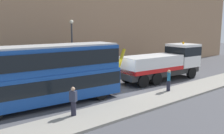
{
  "coord_description": "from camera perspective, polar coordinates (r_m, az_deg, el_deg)",
  "views": [
    {
      "loc": [
        -13.37,
        -15.58,
        5.39
      ],
      "look_at": [
        -0.6,
        -0.25,
        2.0
      ],
      "focal_mm": 40.05,
      "sensor_mm": 36.0,
      "label": 1
    }
  ],
  "objects": [
    {
      "name": "pedestrian_onlooker",
      "position": [
        14.78,
        -8.82,
        -7.81
      ],
      "size": [
        0.41,
        0.47,
        1.71
      ],
      "rotation": [
        0.0,
        0.0,
        0.48
      ],
      "color": "#232333",
      "rests_on": "near_kerb"
    },
    {
      "name": "ground_plane",
      "position": [
        21.23,
        0.83,
        -5.07
      ],
      "size": [
        120.0,
        120.0,
        0.0
      ],
      "primitive_type": "plane",
      "color": "#4C4C51"
    },
    {
      "name": "street_lamp",
      "position": [
        23.66,
        -9.11,
        4.87
      ],
      "size": [
        0.36,
        0.36,
        5.83
      ],
      "color": "#38383D",
      "rests_on": "ground_plane"
    },
    {
      "name": "pedestrian_bystander",
      "position": [
        20.43,
        12.8,
        -3.06
      ],
      "size": [
        0.48,
        0.45,
        1.71
      ],
      "rotation": [
        0.0,
        0.0,
        2.23
      ],
      "color": "#232333",
      "rests_on": "near_kerb"
    },
    {
      "name": "double_decker_bus",
      "position": [
        17.07,
        -15.56,
        -1.38
      ],
      "size": [
        11.17,
        3.39,
        4.06
      ],
      "rotation": [
        0.0,
        0.0,
        -0.08
      ],
      "color": "#19479E",
      "rests_on": "ground_plane"
    },
    {
      "name": "near_kerb",
      "position": [
        18.35,
        9.47,
        -7.33
      ],
      "size": [
        60.0,
        2.8,
        0.15
      ],
      "primitive_type": "cube",
      "color": "gray",
      "rests_on": "ground_plane"
    },
    {
      "name": "recovery_tow_truck",
      "position": [
        24.98,
        11.86,
        1.08
      ],
      "size": [
        10.22,
        3.32,
        3.67
      ],
      "rotation": [
        0.0,
        0.0,
        -0.08
      ],
      "color": "#2D2D2D",
      "rests_on": "ground_plane"
    }
  ]
}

